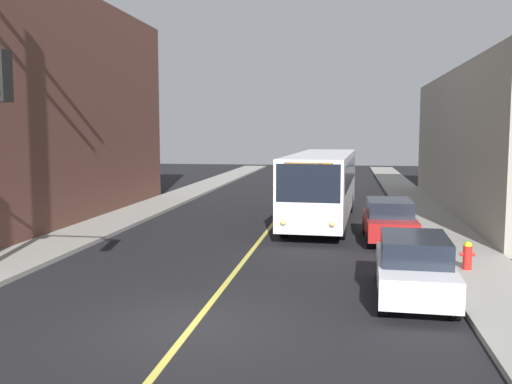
% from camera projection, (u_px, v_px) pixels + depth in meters
% --- Properties ---
extents(ground_plane, '(120.00, 120.00, 0.00)m').
position_uv_depth(ground_plane, '(193.00, 326.00, 12.49)').
color(ground_plane, black).
extents(sidewalk_left, '(2.50, 90.00, 0.15)m').
position_uv_depth(sidewalk_left, '(85.00, 233.00, 23.42)').
color(sidewalk_left, gray).
rests_on(sidewalk_left, ground).
extents(sidewalk_right, '(2.50, 90.00, 0.15)m').
position_uv_depth(sidewalk_right, '(454.00, 244.00, 21.20)').
color(sidewalk_right, gray).
rests_on(sidewalk_right, ground).
extents(lane_stripe_center, '(0.16, 60.00, 0.01)m').
position_uv_depth(lane_stripe_center, '(276.00, 220.00, 27.23)').
color(lane_stripe_center, '#D8CC4C').
rests_on(lane_stripe_center, ground).
extents(city_bus, '(3.13, 12.25, 3.20)m').
position_uv_depth(city_bus, '(323.00, 183.00, 26.63)').
color(city_bus, silver).
rests_on(city_bus, ground).
extents(parked_car_white, '(1.97, 4.47, 1.62)m').
position_uv_depth(parked_car_white, '(414.00, 266.00, 14.43)').
color(parked_car_white, silver).
rests_on(parked_car_white, ground).
extents(parked_car_red, '(1.88, 4.43, 1.62)m').
position_uv_depth(parked_car_red, '(389.00, 220.00, 22.00)').
color(parked_car_red, maroon).
rests_on(parked_car_red, ground).
extents(fire_hydrant, '(0.44, 0.26, 0.84)m').
position_uv_depth(fire_hydrant, '(467.00, 255.00, 16.97)').
color(fire_hydrant, red).
rests_on(fire_hydrant, sidewalk_right).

